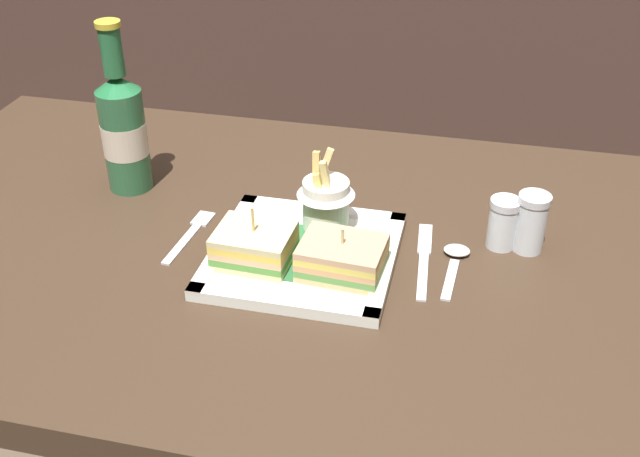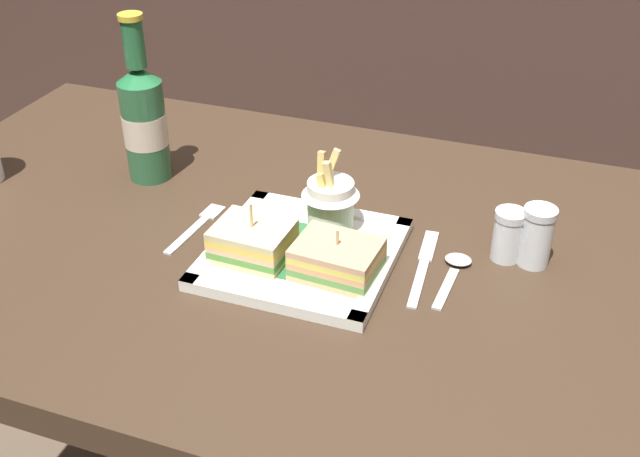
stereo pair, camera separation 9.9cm
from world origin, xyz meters
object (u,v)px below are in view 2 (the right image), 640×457
Objects in this scene: beer_bottle at (144,119)px; pepper_shaker at (536,240)px; fries_cup at (330,196)px; sandwich_half_right at (337,259)px; dining_table at (336,315)px; salt_shaker at (507,238)px; spoon at (455,266)px; knife at (424,264)px; sandwich_half_left at (253,241)px; square_plate at (303,254)px; fork at (198,225)px.

pepper_shaker is at bearing -3.85° from beer_bottle.
sandwich_half_right is at bearing -66.44° from fries_cup.
dining_table is 16.88× the size of pepper_shaker.
beer_bottle is 0.56m from salt_shaker.
dining_table is 0.20m from spoon.
salt_shaker is at bearing 28.11° from knife.
pepper_shaker is (0.34, 0.12, 0.00)m from sandwich_half_left.
sandwich_half_right is at bearing -27.65° from square_plate.
beer_bottle is 3.10× the size of pepper_shaker.
pepper_shaker is (0.13, 0.05, 0.03)m from knife.
knife is at bearing 35.89° from sandwich_half_right.
beer_bottle reaches higher than spoon.
dining_table is 0.41m from beer_bottle.
sandwich_half_right is (0.11, -0.00, -0.00)m from sandwich_half_left.
pepper_shaker reaches higher than square_plate.
spoon reaches higher than fork.
sandwich_half_left reaches higher than salt_shaker.
pepper_shaker is (0.09, 0.05, 0.03)m from spoon.
fries_cup is at bearing 167.50° from knife.
sandwich_half_right is 0.11m from fries_cup.
salt_shaker is (0.24, 0.02, -0.03)m from fries_cup.
square_plate is (-0.04, -0.03, 0.12)m from dining_table.
sandwich_half_right is at bearing -24.00° from beer_bottle.
knife is (0.14, -0.03, -0.06)m from fries_cup.
pepper_shaker is at bearing 28.09° from spoon.
dining_table is 5.88× the size of square_plate.
salt_shaker is (0.06, 0.05, 0.03)m from spoon.
spoon is (0.16, 0.01, 0.12)m from dining_table.
fries_cup is at bearing 79.30° from square_plate.
spoon is 1.44× the size of pepper_shaker.
knife is (0.32, 0.02, 0.00)m from fork.
sandwich_half_left reaches higher than spoon.
beer_bottle is 3.60× the size of salt_shaker.
pepper_shaker reaches higher than sandwich_half_right.
pepper_shaker is (0.23, 0.12, 0.00)m from sandwich_half_right.
knife is at bearing -158.66° from pepper_shaker.
salt_shaker is (0.25, 0.09, 0.02)m from square_plate.
pepper_shaker reaches higher than salt_shaker.
dining_table is at bearing 108.53° from sandwich_half_right.
salt_shaker is at bearing 21.52° from sandwich_half_left.
pepper_shaker is (0.45, 0.07, 0.03)m from fork.
fork is at bearing -170.81° from salt_shaker.
beer_bottle reaches higher than sandwich_half_left.
sandwich_half_left is at bearing -145.42° from dining_table.
salt_shaker is 0.04m from pepper_shaker.
sandwich_half_right is at bearing -152.03° from pepper_shaker.
beer_bottle is at bearing 142.04° from fork.
spoon is (0.19, 0.04, -0.00)m from square_plate.
fries_cup reaches higher than knife.
sandwich_half_right reaches higher than spoon.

